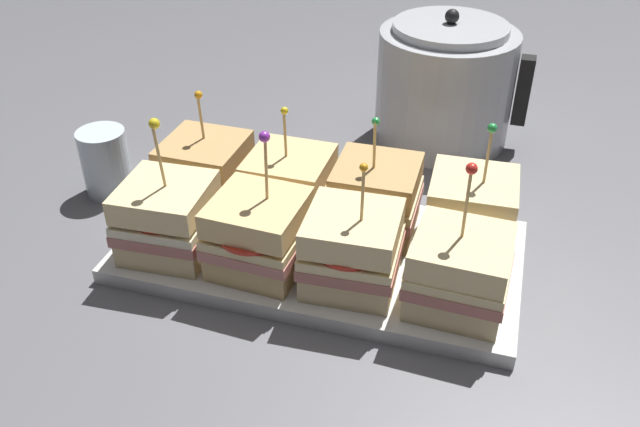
% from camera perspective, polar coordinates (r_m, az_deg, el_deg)
% --- Properties ---
extents(ground_plane, '(6.00, 6.00, 0.00)m').
position_cam_1_polar(ground_plane, '(0.79, 0.00, -3.73)').
color(ground_plane, slate).
extents(serving_platter, '(0.45, 0.23, 0.02)m').
position_cam_1_polar(serving_platter, '(0.78, 0.00, -3.21)').
color(serving_platter, silver).
rests_on(serving_platter, ground_plane).
extents(sandwich_front_far_left, '(0.10, 0.10, 0.17)m').
position_cam_1_polar(sandwich_front_far_left, '(0.76, -12.68, -0.40)').
color(sandwich_front_far_left, beige).
rests_on(sandwich_front_far_left, serving_platter).
extents(sandwich_front_center_left, '(0.10, 0.10, 0.16)m').
position_cam_1_polar(sandwich_front_center_left, '(0.72, -5.19, -1.74)').
color(sandwich_front_center_left, '#DBB77A').
rests_on(sandwich_front_center_left, serving_platter).
extents(sandwich_front_center_right, '(0.10, 0.10, 0.15)m').
position_cam_1_polar(sandwich_front_center_right, '(0.70, 2.72, -3.08)').
color(sandwich_front_center_right, beige).
rests_on(sandwich_front_center_right, serving_platter).
extents(sandwich_front_far_right, '(0.10, 0.10, 0.16)m').
position_cam_1_polar(sandwich_front_far_right, '(0.69, 11.66, -4.79)').
color(sandwich_front_far_right, beige).
rests_on(sandwich_front_far_right, serving_platter).
extents(sandwich_back_far_left, '(0.10, 0.10, 0.15)m').
position_cam_1_polar(sandwich_back_far_left, '(0.84, -9.58, 3.44)').
color(sandwich_back_far_left, tan).
rests_on(sandwich_back_far_left, serving_platter).
extents(sandwich_back_center_left, '(0.10, 0.10, 0.14)m').
position_cam_1_polar(sandwich_back_center_left, '(0.81, -2.57, 2.40)').
color(sandwich_back_center_left, '#DBB77A').
rests_on(sandwich_back_center_left, serving_platter).
extents(sandwich_back_center_right, '(0.10, 0.10, 0.15)m').
position_cam_1_polar(sandwich_back_center_right, '(0.78, 4.71, 1.33)').
color(sandwich_back_center_right, tan).
rests_on(sandwich_back_center_right, serving_platter).
extents(sandwich_back_far_right, '(0.10, 0.10, 0.15)m').
position_cam_1_polar(sandwich_back_far_right, '(0.78, 12.57, 0.14)').
color(sandwich_back_far_right, beige).
rests_on(sandwich_back_far_right, serving_platter).
extents(kettle_steel, '(0.22, 0.20, 0.20)m').
position_cam_1_polar(kettle_steel, '(1.02, 10.49, 10.65)').
color(kettle_steel, '#B7BABF').
rests_on(kettle_steel, ground_plane).
extents(drinking_glass, '(0.06, 0.06, 0.09)m').
position_cam_1_polar(drinking_glass, '(0.93, -17.60, 4.14)').
color(drinking_glass, silver).
rests_on(drinking_glass, ground_plane).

